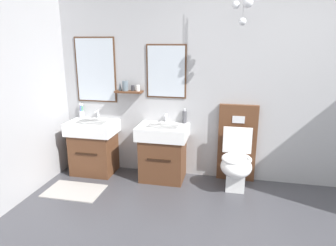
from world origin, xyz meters
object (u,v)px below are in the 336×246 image
Objects in this scene: vanity_sink_left at (94,146)px; vanity_sink_right at (163,151)px; toilet at (236,157)px; soap_dispenser at (185,117)px; toothbrush_cup at (82,113)px.

vanity_sink_right is (0.97, 0.00, 0.00)m from vanity_sink_left.
toilet is 0.83m from soap_dispenser.
vanity_sink_right is 0.52m from soap_dispenser.
soap_dispenser reaches higher than vanity_sink_left.
toilet is 4.79× the size of toothbrush_cup.
vanity_sink_left is 3.69× the size of soap_dispenser.
toothbrush_cup reaches higher than soap_dispenser.
vanity_sink_left is 0.50m from toothbrush_cup.
vanity_sink_right is 1.28m from toothbrush_cup.
toilet reaches higher than toothbrush_cup.
toilet is at bearing 0.09° from vanity_sink_right.
toilet is at bearing 0.05° from vanity_sink_left.
vanity_sink_left is at bearing -179.95° from toilet.
toilet is at bearing -14.04° from soap_dispenser.
toothbrush_cup reaches higher than vanity_sink_right.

